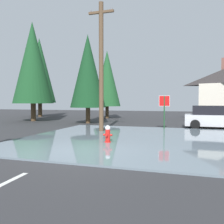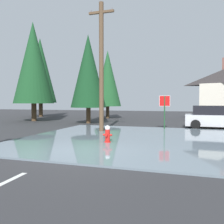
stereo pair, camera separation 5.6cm
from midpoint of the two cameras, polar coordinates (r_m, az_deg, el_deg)
name	(u,v)px [view 1 (the left image)]	position (r m, az deg, el deg)	size (l,w,h in m)	color
ground_plane	(79,153)	(9.04, -8.10, -9.78)	(80.00, 80.00, 0.10)	#2D2D30
flood_puddle	(145,139)	(11.80, 7.83, -6.48)	(11.93, 10.56, 0.07)	slate
lane_stop_bar	(73,159)	(7.96, -9.53, -11.08)	(4.03, 0.30, 0.01)	silver
fire_hydrant	(108,135)	(10.55, -1.19, -5.50)	(0.41, 0.35, 0.82)	red
utility_pole	(101,65)	(14.75, -2.73, 11.28)	(1.60, 0.28, 7.90)	brown
stop_sign_far	(164,105)	(16.17, 12.42, 1.56)	(0.70, 0.17, 2.28)	#1E4C28
parked_car	(215,117)	(18.14, 23.57, -1.21)	(4.30, 2.02, 1.60)	silver
pine_tree_tall_left	(88,71)	(20.80, -5.94, 9.78)	(3.07, 3.07, 7.67)	#4C3823
pine_tree_mid_left	(107,79)	(26.92, -1.26, 8.07)	(3.05, 3.05, 7.63)	#4C3823
pine_tree_short_left	(33,63)	(24.42, -18.66, 11.19)	(3.82, 3.82, 9.55)	#4C3823
pine_tree_far_center	(40,71)	(31.29, -17.12, 9.54)	(3.92, 3.92, 9.81)	#4C3823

